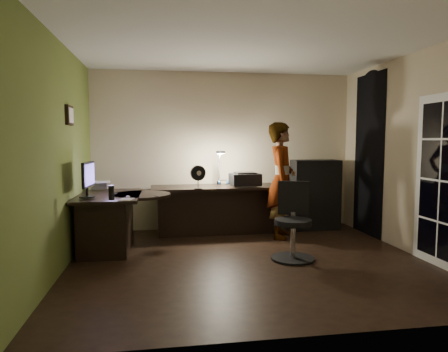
{
  "coord_description": "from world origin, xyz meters",
  "views": [
    {
      "loc": [
        -1.08,
        -4.87,
        1.53
      ],
      "look_at": [
        -0.15,
        1.05,
        1.0
      ],
      "focal_mm": 32.0,
      "sensor_mm": 36.0,
      "label": 1
    }
  ],
  "objects": [
    {
      "name": "wall_front",
      "position": [
        0.0,
        -2.0,
        1.35
      ],
      "size": [
        4.5,
        0.01,
        2.7
      ],
      "primitive_type": "cube",
      "color": "#C2B18D",
      "rests_on": "floor"
    },
    {
      "name": "laptop_stand",
      "position": [
        -2.01,
        1.35,
        0.85
      ],
      "size": [
        0.24,
        0.2,
        0.1
      ],
      "primitive_type": "cube",
      "rotation": [
        0.0,
        0.0,
        -0.01
      ],
      "color": "silver",
      "rests_on": "desk_left"
    },
    {
      "name": "ceiling",
      "position": [
        0.0,
        0.0,
        2.71
      ],
      "size": [
        4.5,
        4.0,
        0.01
      ],
      "primitive_type": "cube",
      "color": "silver",
      "rests_on": "floor"
    },
    {
      "name": "wall_left",
      "position": [
        -2.25,
        0.0,
        1.35
      ],
      "size": [
        0.01,
        4.0,
        2.7
      ],
      "primitive_type": "cube",
      "color": "#C2B18D",
      "rests_on": "floor"
    },
    {
      "name": "french_door",
      "position": [
        2.24,
        -0.55,
        1.05
      ],
      "size": [
        0.02,
        0.92,
        2.1
      ],
      "primitive_type": "cube",
      "color": "white",
      "rests_on": "floor"
    },
    {
      "name": "framed_picture",
      "position": [
        -2.22,
        0.45,
        1.85
      ],
      "size": [
        0.04,
        0.3,
        0.25
      ],
      "primitive_type": "cube",
      "color": "black",
      "rests_on": "wall_left"
    },
    {
      "name": "floor",
      "position": [
        0.0,
        0.0,
        -0.01
      ],
      "size": [
        4.5,
        4.0,
        0.01
      ],
      "primitive_type": "cube",
      "color": "black",
      "rests_on": "ground"
    },
    {
      "name": "person",
      "position": [
        0.78,
        1.16,
        0.91
      ],
      "size": [
        0.63,
        0.76,
        1.82
      ],
      "primitive_type": "imported",
      "rotation": [
        0.0,
        0.0,
        1.22
      ],
      "color": "#D8A88C",
      "rests_on": "floor"
    },
    {
      "name": "arched_doorway",
      "position": [
        2.24,
        1.15,
        1.3
      ],
      "size": [
        0.01,
        0.9,
        2.6
      ],
      "primitive_type": "cube",
      "color": "black",
      "rests_on": "floor"
    },
    {
      "name": "printer",
      "position": [
        0.27,
        1.49,
        0.91
      ],
      "size": [
        0.5,
        0.4,
        0.21
      ],
      "primitive_type": "cube",
      "rotation": [
        0.0,
        0.0,
        0.08
      ],
      "color": "black",
      "rests_on": "desk_right"
    },
    {
      "name": "notepad",
      "position": [
        -1.51,
        0.16,
        0.81
      ],
      "size": [
        0.19,
        0.23,
        0.01
      ],
      "primitive_type": "cube",
      "rotation": [
        0.0,
        0.0,
        -0.3
      ],
      "color": "silver",
      "rests_on": "desk_left"
    },
    {
      "name": "desk_right",
      "position": [
        -0.21,
        1.59,
        0.39
      ],
      "size": [
        2.12,
        0.79,
        0.79
      ],
      "primitive_type": "cube",
      "rotation": [
        0.0,
        0.0,
        0.03
      ],
      "color": "black",
      "rests_on": "floor"
    },
    {
      "name": "desk_fan",
      "position": [
        -0.54,
        1.1,
        0.98
      ],
      "size": [
        0.26,
        0.19,
        0.36
      ],
      "primitive_type": "cube",
      "rotation": [
        0.0,
        0.0,
        0.3
      ],
      "color": "black",
      "rests_on": "desk_right"
    },
    {
      "name": "wall_right",
      "position": [
        2.25,
        0.0,
        1.35
      ],
      "size": [
        0.01,
        4.0,
        2.7
      ],
      "primitive_type": "cube",
      "color": "#C2B18D",
      "rests_on": "floor"
    },
    {
      "name": "office_chair",
      "position": [
        0.58,
        -0.03,
        0.5
      ],
      "size": [
        0.7,
        0.7,
        1.0
      ],
      "primitive_type": "cube",
      "rotation": [
        0.0,
        0.0,
        -0.32
      ],
      "color": "black",
      "rests_on": "floor"
    },
    {
      "name": "wall_back",
      "position": [
        0.0,
        2.0,
        1.35
      ],
      "size": [
        4.5,
        0.01,
        2.7
      ],
      "primitive_type": "cube",
      "color": "#C2B18D",
      "rests_on": "floor"
    },
    {
      "name": "cabinet",
      "position": [
        1.54,
        1.66,
        0.6
      ],
      "size": [
        0.81,
        0.42,
        1.2
      ],
      "primitive_type": "cube",
      "rotation": [
        0.0,
        0.0,
        -0.03
      ],
      "color": "black",
      "rests_on": "floor"
    },
    {
      "name": "phone",
      "position": [
        -1.74,
        0.7,
        0.81
      ],
      "size": [
        0.11,
        0.15,
        0.01
      ],
      "primitive_type": "cube",
      "rotation": [
        0.0,
        0.0,
        -0.36
      ],
      "color": "black",
      "rests_on": "desk_left"
    },
    {
      "name": "speaker",
      "position": [
        -1.69,
        0.16,
        0.89
      ],
      "size": [
        0.07,
        0.07,
        0.18
      ],
      "primitive_type": "cylinder",
      "rotation": [
        0.0,
        0.0,
        -0.02
      ],
      "color": "black",
      "rests_on": "desk_left"
    },
    {
      "name": "mouse",
      "position": [
        -1.51,
        0.3,
        0.82
      ],
      "size": [
        0.08,
        0.09,
        0.03
      ],
      "primitive_type": "ellipsoid",
      "rotation": [
        0.0,
        0.0,
        0.4
      ],
      "color": "silver",
      "rests_on": "desk_left"
    },
    {
      "name": "monitor",
      "position": [
        -2.03,
        0.44,
        0.97
      ],
      "size": [
        0.14,
        0.51,
        0.33
      ],
      "primitive_type": "cube",
      "rotation": [
        0.0,
        0.0,
        -0.08
      ],
      "color": "black",
      "rests_on": "desk_left"
    },
    {
      "name": "green_wall_overlay",
      "position": [
        -2.24,
        0.0,
        1.35
      ],
      "size": [
        0.0,
        4.0,
        2.7
      ],
      "primitive_type": "cube",
      "color": "#576929",
      "rests_on": "floor"
    },
    {
      "name": "desk_left",
      "position": [
        -1.8,
        0.82,
        0.39
      ],
      "size": [
        0.86,
        1.37,
        0.79
      ],
      "primitive_type": "cube",
      "rotation": [
        0.0,
        0.0,
        -0.01
      ],
      "color": "black",
      "rests_on": "floor"
    },
    {
      "name": "desk_lamp",
      "position": [
        -0.14,
        1.66,
        1.1
      ],
      "size": [
        0.17,
        0.28,
        0.59
      ],
      "primitive_type": "cube",
      "rotation": [
        0.0,
        0.0,
        0.13
      ],
      "color": "black",
      "rests_on": "desk_right"
    },
    {
      "name": "headphones",
      "position": [
        -0.07,
        1.65,
        0.85
      ],
      "size": [
        0.18,
        0.09,
        0.08
      ],
      "primitive_type": "cube",
      "rotation": [
        0.0,
        0.0,
        -0.12
      ],
      "color": "navy",
      "rests_on": "desk_right"
    },
    {
      "name": "pen",
      "position": [
        -1.14,
        0.35,
        0.81
      ],
      "size": [
        0.08,
        0.12,
        0.01
      ],
      "primitive_type": "cube",
      "rotation": [
        0.0,
        0.0,
        0.54
      ],
      "color": "black",
      "rests_on": "desk_left"
    },
    {
      "name": "laptop",
      "position": [
        -2.01,
        1.35,
        1.01
      ],
      "size": [
        0.37,
        0.36,
        0.22
      ],
      "primitive_type": "cube",
      "rotation": [
        0.0,
        0.0,
        0.17
      ],
      "color": "silver",
      "rests_on": "laptop_stand"
    }
  ]
}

